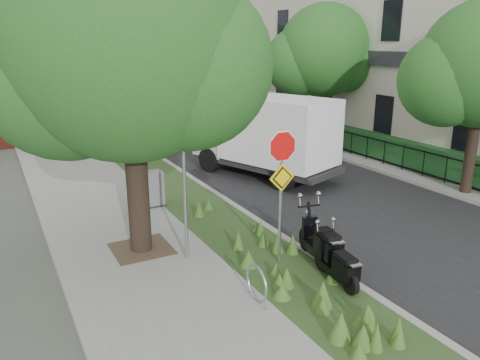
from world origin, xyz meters
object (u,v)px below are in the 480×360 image
object	(u,v)px
utility_cabinet	(151,189)
box_truck	(267,133)
sign_assembly	(282,171)
scooter_far	(323,248)
scooter_near	(341,269)

from	to	relation	value
utility_cabinet	box_truck	bearing A→B (deg)	16.04
sign_assembly	box_truck	size ratio (longest dim) A/B	0.52
sign_assembly	scooter_far	distance (m)	2.02
box_truck	scooter_near	bearing A→B (deg)	-111.02
scooter_far	box_truck	distance (m)	7.85
scooter_near	box_truck	bearing A→B (deg)	68.98
scooter_near	scooter_far	bearing A→B (deg)	75.85
box_truck	scooter_far	bearing A→B (deg)	-111.81
scooter_near	box_truck	size ratio (longest dim) A/B	0.26
sign_assembly	utility_cabinet	size ratio (longest dim) A/B	2.95
scooter_near	utility_cabinet	distance (m)	6.90
sign_assembly	utility_cabinet	bearing A→B (deg)	105.26
scooter_near	box_truck	xyz separation A→B (m)	(3.10, 8.07, 1.21)
utility_cabinet	sign_assembly	bearing A→B (deg)	-74.74
scooter_far	utility_cabinet	world-z (taller)	utility_cabinet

